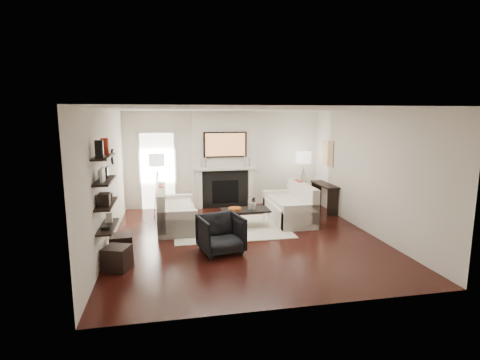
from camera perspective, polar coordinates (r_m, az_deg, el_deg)
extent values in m
plane|color=black|center=(8.07, 0.83, -8.80)|extent=(6.00, 6.00, 0.00)
plane|color=white|center=(7.65, 0.88, 10.75)|extent=(6.00, 6.00, 0.00)
plane|color=silver|center=(10.67, -2.49, 3.23)|extent=(5.50, 0.00, 5.50)
plane|color=silver|center=(4.91, 8.16, -4.77)|extent=(5.50, 0.00, 5.50)
plane|color=silver|center=(7.67, -19.68, 0.04)|extent=(0.00, 6.00, 6.00)
plane|color=silver|center=(8.73, 18.80, 1.23)|extent=(0.00, 6.00, 6.00)
cube|color=silver|center=(10.55, -2.39, 3.15)|extent=(1.80, 0.25, 2.70)
cube|color=black|center=(10.54, -2.24, -1.42)|extent=(1.30, 0.02, 1.04)
cube|color=black|center=(10.55, -2.24, -1.80)|extent=(0.75, 0.02, 0.65)
cube|color=white|center=(10.42, -6.13, -1.43)|extent=(0.12, 0.08, 1.10)
cube|color=white|center=(10.64, 1.61, -1.15)|extent=(0.12, 0.08, 1.10)
cube|color=white|center=(10.39, -2.22, 1.77)|extent=(1.70, 0.18, 0.07)
cube|color=black|center=(10.35, -2.27, 5.41)|extent=(1.20, 0.06, 0.70)
cube|color=#BF723F|center=(10.32, -2.24, 5.40)|extent=(1.10, 0.00, 0.62)
cylinder|color=silver|center=(10.31, -5.26, 2.71)|extent=(0.04, 0.04, 0.30)
cylinder|color=silver|center=(10.30, -5.98, 2.52)|extent=(0.04, 0.04, 0.24)
cylinder|color=silver|center=(10.48, 0.74, 2.86)|extent=(0.04, 0.04, 0.30)
cylinder|color=silver|center=(10.51, 1.43, 2.72)|extent=(0.04, 0.04, 0.24)
cube|color=white|center=(10.57, -12.43, 1.30)|extent=(0.90, 0.02, 2.10)
cube|color=white|center=(10.58, -15.03, 1.20)|extent=(0.06, 0.06, 2.16)
cube|color=white|center=(10.55, -9.82, 1.37)|extent=(0.06, 0.06, 2.16)
cube|color=white|center=(10.45, -12.65, 7.15)|extent=(1.02, 0.06, 0.06)
cube|color=beige|center=(8.73, -1.46, -7.29)|extent=(2.60, 2.00, 0.01)
cube|color=silver|center=(8.87, -9.62, -5.78)|extent=(0.85, 1.80, 0.42)
cube|color=silver|center=(8.79, -11.86, -3.87)|extent=(0.18, 1.80, 0.80)
cube|color=silver|center=(8.07, -9.47, -6.70)|extent=(0.85, 0.18, 0.60)
cube|color=silver|center=(9.63, -9.77, -3.98)|extent=(0.85, 0.18, 0.60)
cube|color=silver|center=(8.81, -9.34, -4.14)|extent=(0.63, 1.44, 0.10)
cube|color=#B22A15|center=(9.04, -11.89, -2.17)|extent=(0.10, 0.42, 0.42)
cube|color=black|center=(8.46, -11.93, -3.07)|extent=(0.10, 0.40, 0.40)
cube|color=silver|center=(9.37, 7.43, -4.88)|extent=(0.85, 1.80, 0.42)
cube|color=silver|center=(9.41, 9.41, -2.89)|extent=(0.18, 1.80, 0.80)
cube|color=silver|center=(8.61, 9.16, -5.63)|extent=(0.85, 0.18, 0.60)
cube|color=silver|center=(10.10, 5.99, -3.25)|extent=(0.85, 0.18, 0.60)
cube|color=silver|center=(9.29, 7.18, -3.35)|extent=(0.63, 1.44, 0.10)
cube|color=#B22A15|center=(9.64, 8.83, -1.33)|extent=(0.10, 0.42, 0.42)
cube|color=black|center=(9.09, 10.11, -2.11)|extent=(0.10, 0.40, 0.40)
cube|color=black|center=(8.72, 0.85, -4.63)|extent=(1.10, 0.55, 0.04)
cylinder|color=silver|center=(8.48, -2.17, -6.53)|extent=(0.02, 0.02, 0.38)
cylinder|color=silver|center=(8.68, 4.40, -6.15)|extent=(0.02, 0.02, 0.38)
cylinder|color=silver|center=(8.90, -2.61, -5.74)|extent=(0.02, 0.02, 0.38)
cylinder|color=silver|center=(9.09, 3.66, -5.41)|extent=(0.02, 0.02, 0.38)
cylinder|color=white|center=(8.71, 1.82, -3.56)|extent=(0.17, 0.17, 0.30)
cylinder|color=white|center=(8.73, 1.82, -3.97)|extent=(0.11, 0.11, 0.17)
cylinder|color=#CF6522|center=(8.66, -0.77, -4.42)|extent=(0.31, 0.31, 0.05)
imported|color=black|center=(7.16, -2.94, -7.95)|extent=(0.90, 0.87, 0.79)
cylinder|color=silver|center=(9.94, -12.41, -1.87)|extent=(0.02, 0.02, 1.20)
cylinder|color=white|center=(9.81, -12.59, 3.00)|extent=(0.40, 0.40, 0.30)
cylinder|color=silver|center=(9.94, -11.78, -1.85)|extent=(0.25, 0.02, 1.23)
cylinder|color=silver|center=(10.03, -12.72, -1.77)|extent=(0.14, 0.22, 1.23)
cylinder|color=silver|center=(9.85, -12.74, -1.99)|extent=(0.14, 0.22, 1.23)
cylinder|color=silver|center=(10.42, 9.53, -1.24)|extent=(0.02, 0.02, 1.20)
cylinder|color=white|center=(10.29, 9.67, 3.41)|extent=(0.40, 0.40, 0.30)
cylinder|color=silver|center=(10.46, 10.10, -1.21)|extent=(0.25, 0.02, 1.23)
cylinder|color=silver|center=(10.49, 9.07, -1.15)|extent=(0.14, 0.22, 1.23)
cylinder|color=silver|center=(10.31, 9.43, -1.35)|extent=(0.14, 0.22, 1.23)
cube|color=black|center=(10.35, 12.76, -0.69)|extent=(0.35, 1.20, 0.04)
cube|color=black|center=(9.94, 13.96, -3.38)|extent=(0.30, 0.04, 0.71)
cube|color=black|center=(10.92, 11.53, -2.11)|extent=(0.30, 0.04, 0.71)
cube|color=tan|center=(10.51, 13.22, 3.97)|extent=(0.03, 0.70, 0.70)
cube|color=black|center=(6.82, -19.50, -6.72)|extent=(0.25, 1.00, 0.03)
cube|color=black|center=(6.72, -19.69, -3.45)|extent=(0.25, 1.00, 0.04)
cube|color=black|center=(6.65, -19.89, -0.09)|extent=(0.25, 1.00, 0.04)
cube|color=black|center=(6.59, -20.10, 3.33)|extent=(0.25, 1.00, 0.04)
cube|color=black|center=(6.25, -20.65, 4.42)|extent=(0.12, 0.10, 0.28)
cube|color=#B22A15|center=(6.77, -19.93, 4.84)|extent=(0.12, 0.10, 0.28)
cube|color=white|center=(6.44, -20.22, 0.73)|extent=(0.04, 0.30, 0.22)
cube|color=black|center=(6.89, -19.62, 1.16)|extent=(0.04, 0.22, 0.18)
cube|color=black|center=(6.53, -19.98, -2.80)|extent=(0.18, 0.25, 0.20)
cube|color=black|center=(6.90, -19.49, -2.45)|extent=(0.15, 0.12, 0.12)
cube|color=black|center=(6.66, -19.72, -6.77)|extent=(0.14, 0.20, 0.05)
cube|color=white|center=(7.01, -19.29, -5.36)|extent=(0.10, 0.10, 0.18)
cylinder|color=black|center=(8.50, -18.81, 3.39)|extent=(0.04, 0.34, 0.34)
cylinder|color=white|center=(8.50, -18.64, 3.39)|extent=(0.01, 0.29, 0.29)
cube|color=black|center=(7.37, -17.62, -9.48)|extent=(0.43, 0.43, 0.40)
cube|color=black|center=(6.77, -18.22, -11.25)|extent=(0.51, 0.51, 0.40)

